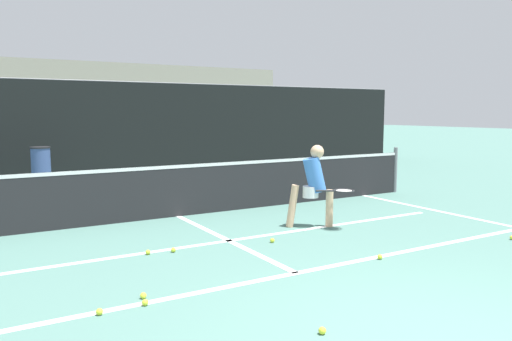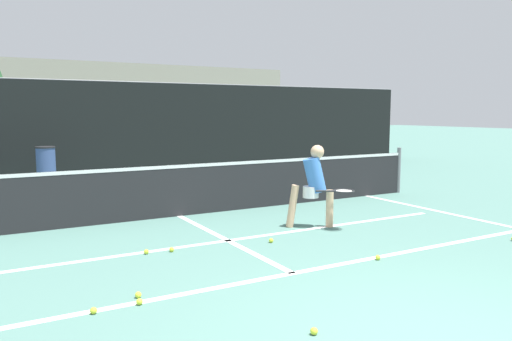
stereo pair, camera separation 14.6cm
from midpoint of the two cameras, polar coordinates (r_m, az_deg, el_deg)
court_baseline_near at (r=6.07m, az=3.91°, el=-11.61°), size 11.00×0.10×0.01m
court_service_line at (r=7.51m, az=-3.67°, el=-8.00°), size 8.25×0.10×0.01m
court_center_mark at (r=7.63m, az=-4.16°, el=-7.76°), size 0.10×3.76×0.01m
court_sideline_right at (r=10.39m, az=18.81°, el=-4.21°), size 0.10×4.76×0.01m
net at (r=9.22m, az=-9.38°, el=-2.08°), size 11.09×0.09×1.07m
fence_back at (r=15.85m, az=-18.61°, el=4.61°), size 24.00×0.06×2.85m
player_practicing at (r=8.29m, az=6.16°, el=-1.35°), size 0.97×0.91×1.37m
tennis_ball_scattered_0 at (r=8.43m, az=26.79°, el=-6.86°), size 0.07×0.07×0.07m
tennis_ball_scattered_1 at (r=5.13m, az=-18.26°, el=-15.08°), size 0.07×0.07×0.07m
tennis_ball_scattered_2 at (r=7.00m, az=-10.03°, el=-8.93°), size 0.07×0.07×0.07m
tennis_ball_scattered_3 at (r=5.42m, az=-13.54°, el=-13.73°), size 0.07×0.07×0.07m
tennis_ball_scattered_4 at (r=6.76m, az=13.37°, el=-9.57°), size 0.07×0.07×0.07m
tennis_ball_scattered_5 at (r=7.39m, az=1.30°, el=-7.99°), size 0.07×0.07×0.07m
tennis_ball_scattered_6 at (r=6.96m, az=-12.84°, el=-9.10°), size 0.07×0.07×0.07m
tennis_ball_scattered_8 at (r=4.55m, az=6.63°, el=-17.72°), size 0.07×0.07×0.07m
tennis_ball_scattered_9 at (r=5.24m, az=-13.37°, el=-14.46°), size 0.07×0.07×0.07m
trash_bin at (r=14.57m, az=-23.63°, el=0.59°), size 0.52×0.52×0.98m
parked_car at (r=19.67m, az=-10.38°, el=2.93°), size 1.89×4.23×1.51m
building_far at (r=35.05m, az=-25.30°, el=7.20°), size 36.00×2.40×5.16m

